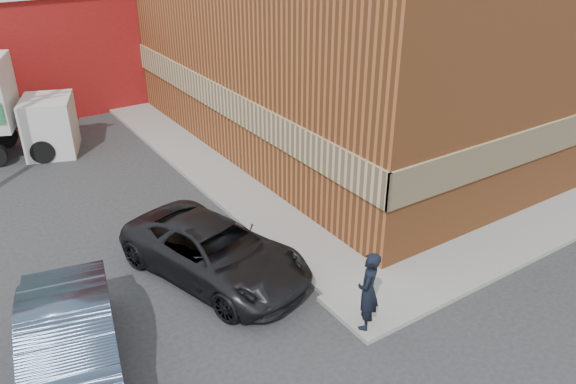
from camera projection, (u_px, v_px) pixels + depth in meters
ground at (334, 294)px, 13.31m from camera, size 90.00×90.00×0.00m
brick_building at (370, 7)px, 22.05m from camera, size 14.25×18.25×9.36m
sidewalk_south at (558, 221)px, 16.29m from camera, size 16.00×1.80×0.12m
sidewalk_west at (195, 159)px, 20.27m from camera, size 1.80×18.00×0.12m
man at (368, 291)px, 11.72m from camera, size 0.79×0.74×1.82m
sedan at (70, 351)px, 10.45m from camera, size 2.67×5.14×1.61m
suv_a at (215, 252)px, 13.65m from camera, size 3.71×5.54×1.41m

